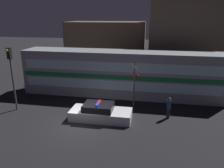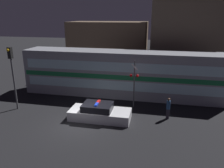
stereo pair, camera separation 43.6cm
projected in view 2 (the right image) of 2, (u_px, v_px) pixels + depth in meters
ground_plane at (78, 125)px, 15.98m from camera, size 120.00×120.00×0.00m
train at (121, 74)px, 21.39m from camera, size 19.30×2.89×4.40m
police_car at (100, 113)px, 16.75m from camera, size 4.68×1.93×1.37m
pedestrian at (168, 108)px, 16.67m from camera, size 0.29×0.29×1.72m
crossing_signal_near at (134, 81)px, 18.42m from camera, size 0.79×0.31×4.07m
traffic_light_corner at (12, 68)px, 17.66m from camera, size 0.30×0.46×5.26m
building_left at (109, 49)px, 28.51m from camera, size 9.67×5.30×6.90m
building_center at (188, 42)px, 25.19m from camera, size 8.54×4.19×9.38m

